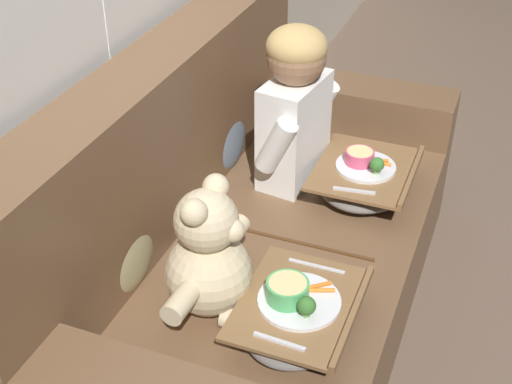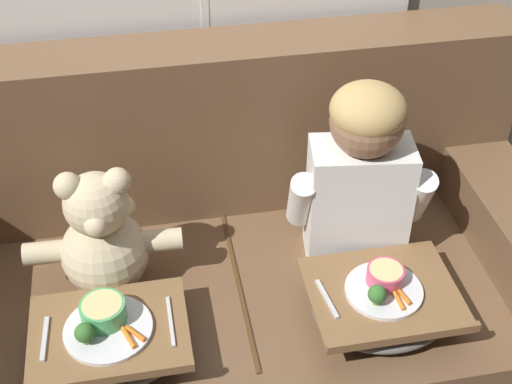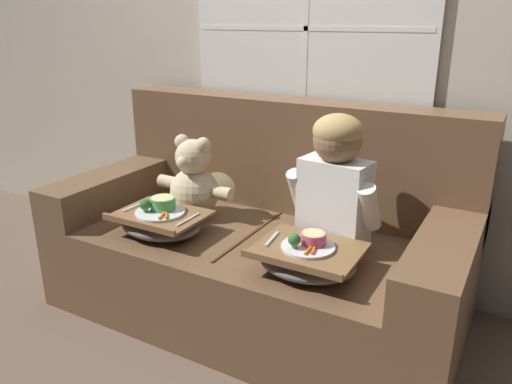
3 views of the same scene
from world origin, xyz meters
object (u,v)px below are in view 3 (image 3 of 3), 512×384
object	(u,v)px
couch	(264,241)
throw_pillow_behind_teddy	(224,173)
lap_tray_teddy	(161,222)
child_figure	(335,176)
throw_pillow_behind_child	(354,195)
lap_tray_child	(307,258)
teddy_bear	(193,183)

from	to	relation	value
couch	throw_pillow_behind_teddy	xyz separation A→B (m)	(-0.37, 0.22, 0.24)
throw_pillow_behind_teddy	lap_tray_teddy	xyz separation A→B (m)	(-0.00, -0.55, -0.09)
throw_pillow_behind_teddy	child_figure	distance (m)	0.81
throw_pillow_behind_teddy	lap_tray_teddy	distance (m)	0.56
throw_pillow_behind_child	lap_tray_teddy	xyz separation A→B (m)	(-0.75, -0.55, -0.09)
couch	child_figure	bearing A→B (deg)	-8.14
child_figure	lap_tray_teddy	xyz separation A→B (m)	(-0.75, -0.27, -0.26)
lap_tray_child	lap_tray_teddy	world-z (taller)	same
throw_pillow_behind_child	child_figure	xyz separation A→B (m)	(-0.00, -0.28, 0.17)
lap_tray_child	lap_tray_teddy	size ratio (longest dim) A/B	1.00
teddy_bear	lap_tray_teddy	world-z (taller)	teddy_bear
teddy_bear	throw_pillow_behind_child	bearing A→B (deg)	20.76
throw_pillow_behind_teddy	lap_tray_child	size ratio (longest dim) A/B	0.78
couch	throw_pillow_behind_child	bearing A→B (deg)	31.08
throw_pillow_behind_child	lap_tray_child	size ratio (longest dim) A/B	0.81
throw_pillow_behind_child	teddy_bear	distance (m)	0.80
throw_pillow_behind_child	teddy_bear	size ratio (longest dim) A/B	0.75
lap_tray_child	couch	bearing A→B (deg)	138.96
child_figure	throw_pillow_behind_teddy	bearing A→B (deg)	159.55
couch	lap_tray_teddy	world-z (taller)	couch
couch	lap_tray_teddy	distance (m)	0.52
couch	child_figure	distance (m)	0.56
lap_tray_child	lap_tray_teddy	bearing A→B (deg)	179.92
child_figure	teddy_bear	size ratio (longest dim) A/B	1.32
throw_pillow_behind_child	lap_tray_child	world-z (taller)	throw_pillow_behind_child
child_figure	lap_tray_teddy	bearing A→B (deg)	-160.11
lap_tray_child	throw_pillow_behind_teddy	bearing A→B (deg)	143.62
throw_pillow_behind_child	throw_pillow_behind_teddy	distance (m)	0.75
couch	lap_tray_child	world-z (taller)	couch
couch	throw_pillow_behind_child	xyz separation A→B (m)	(0.37, 0.22, 0.24)
throw_pillow_behind_child	lap_tray_teddy	size ratio (longest dim) A/B	0.81
throw_pillow_behind_child	throw_pillow_behind_teddy	bearing A→B (deg)	180.00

